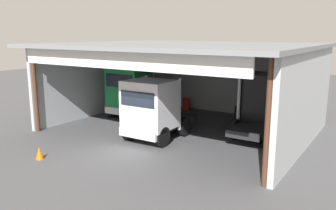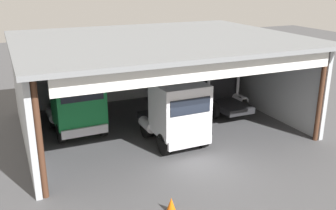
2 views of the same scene
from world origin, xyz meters
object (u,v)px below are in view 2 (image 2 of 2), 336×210
Objects in this scene: oil_drum at (98,101)px; truck_black_yard_outside at (216,82)px; truck_white_center_bay at (176,113)px; traffic_cone at (171,205)px; truck_green_center_left_bay at (77,102)px; tool_cart at (170,95)px.

truck_black_yard_outside is at bearing -25.51° from oil_drum.
truck_white_center_bay is 5.19× the size of oil_drum.
oil_drum is 1.62× the size of traffic_cone.
truck_white_center_bay is (4.19, -3.34, -0.14)m from truck_green_center_left_bay.
tool_cart is (-2.06, 2.38, -1.29)m from truck_black_yard_outside.
truck_black_yard_outside is 4.99× the size of oil_drum.
tool_cart is 12.65m from traffic_cone.
oil_drum is at bearing -74.21° from truck_white_center_bay.
truck_green_center_left_bay is 7.47m from tool_cart.
truck_green_center_left_bay reaches higher than traffic_cone.
truck_black_yard_outside reaches higher than tool_cart.
oil_drum is 12.42m from traffic_cone.
truck_white_center_bay is 8.43× the size of traffic_cone.
traffic_cone is (1.58, -8.53, -1.53)m from truck_green_center_left_bay.
truck_black_yard_outside is at bearing -177.74° from truck_green_center_left_bay.
truck_white_center_bay is at bearing 63.28° from traffic_cone.
truck_green_center_left_bay reaches higher than tool_cart.
traffic_cone is (-0.41, -12.41, -0.17)m from oil_drum.
truck_black_yard_outside reaches higher than oil_drum.
truck_green_center_left_bay is 8.81m from traffic_cone.
truck_black_yard_outside is at bearing -49.12° from tool_cart.
truck_green_center_left_bay is 4.57m from oil_drum.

